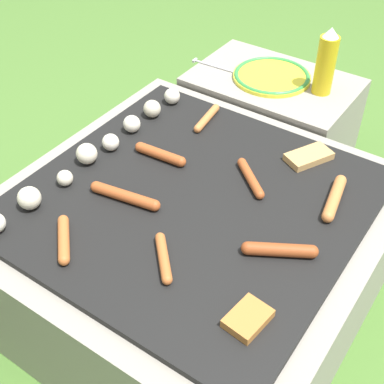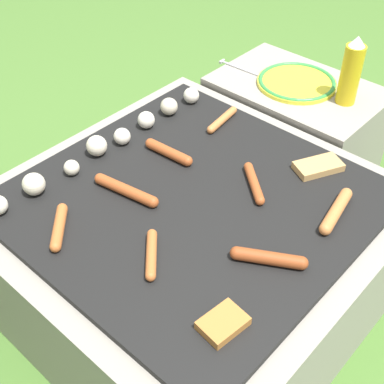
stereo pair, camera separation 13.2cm
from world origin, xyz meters
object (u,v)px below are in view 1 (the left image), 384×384
object	(u,v)px
sausage_front_center	(334,198)
condiment_bottle	(326,62)
plate_colorful	(272,76)
fork_utensil	(216,67)

from	to	relation	value
sausage_front_center	condiment_bottle	size ratio (longest dim) A/B	0.79
plate_colorful	fork_utensil	xyz separation A→B (m)	(-0.04, 0.20, -0.01)
fork_utensil	sausage_front_center	bearing A→B (deg)	-124.35
plate_colorful	condiment_bottle	xyz separation A→B (m)	(0.01, -0.17, 0.10)
sausage_front_center	condiment_bottle	world-z (taller)	condiment_bottle
sausage_front_center	plate_colorful	world-z (taller)	sausage_front_center
plate_colorful	sausage_front_center	bearing A→B (deg)	-137.76
sausage_front_center	condiment_bottle	bearing A→B (deg)	27.56
sausage_front_center	plate_colorful	distance (m)	0.62
plate_colorful	fork_utensil	world-z (taller)	plate_colorful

